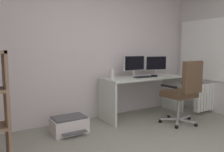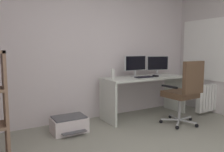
# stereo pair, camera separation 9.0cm
# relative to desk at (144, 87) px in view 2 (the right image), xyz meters

# --- Properties ---
(wall_back) EXTENTS (4.81, 0.10, 2.61)m
(wall_back) POSITION_rel_desk_xyz_m (-1.07, 0.43, 0.75)
(wall_back) COLOR silver
(wall_back) RESTS_ON ground
(window_pane) EXTENTS (0.01, 1.50, 1.13)m
(window_pane) POSITION_rel_desk_xyz_m (1.33, -0.52, 0.69)
(window_pane) COLOR white
(window_frame) EXTENTS (0.02, 1.58, 1.21)m
(window_frame) POSITION_rel_desk_xyz_m (1.33, -0.52, 0.69)
(window_frame) COLOR white
(desk) EXTENTS (1.60, 0.58, 0.75)m
(desk) POSITION_rel_desk_xyz_m (0.00, 0.00, 0.00)
(desk) COLOR silver
(desk) RESTS_ON ground
(monitor_main) EXTENTS (0.48, 0.18, 0.39)m
(monitor_main) POSITION_rel_desk_xyz_m (-0.14, 0.10, 0.42)
(monitor_main) COLOR #B2B5B7
(monitor_main) RESTS_ON desk
(monitor_secondary) EXTENTS (0.46, 0.18, 0.38)m
(monitor_secondary) POSITION_rel_desk_xyz_m (0.39, 0.10, 0.41)
(monitor_secondary) COLOR #B2B5B7
(monitor_secondary) RESTS_ON desk
(keyboard) EXTENTS (0.34, 0.14, 0.02)m
(keyboard) POSITION_rel_desk_xyz_m (-0.08, -0.09, 0.20)
(keyboard) COLOR black
(keyboard) RESTS_ON desk
(computer_mouse) EXTENTS (0.07, 0.10, 0.03)m
(computer_mouse) POSITION_rel_desk_xyz_m (0.17, -0.11, 0.21)
(computer_mouse) COLOR black
(computer_mouse) RESTS_ON desk
(desktop_speaker) EXTENTS (0.07, 0.07, 0.17)m
(desktop_speaker) POSITION_rel_desk_xyz_m (-0.66, 0.05, 0.27)
(desktop_speaker) COLOR silver
(desktop_speaker) RESTS_ON desk
(office_chair) EXTENTS (0.61, 0.63, 1.07)m
(office_chair) POSITION_rel_desk_xyz_m (0.24, -0.75, 0.04)
(office_chair) COLOR #B7BABC
(office_chair) RESTS_ON ground
(printer) EXTENTS (0.52, 0.44, 0.25)m
(printer) POSITION_rel_desk_xyz_m (-1.51, -0.09, -0.44)
(printer) COLOR silver
(printer) RESTS_ON ground
(radiator) EXTENTS (0.74, 0.10, 0.52)m
(radiator) POSITION_rel_desk_xyz_m (1.24, -0.52, -0.24)
(radiator) COLOR white
(radiator) RESTS_ON ground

